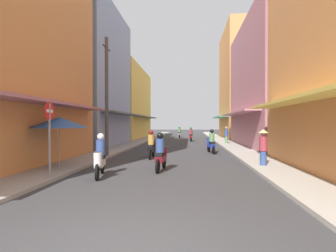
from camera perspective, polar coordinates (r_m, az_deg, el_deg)
The scene contains 18 objects.
ground_plane at distance 26.20m, azimuth 2.85°, elevation -3.71°, with size 116.12×116.12×0.00m, color #38383A.
sidewalk_left at distance 26.74m, azimuth -6.70°, elevation -3.50°, with size 1.80×60.78×0.12m, color #9E9991.
sidewalk_right at distance 26.41m, azimuth 12.52°, elevation -3.56°, with size 1.80×60.78×0.12m, color #ADA89E.
building_left_mid at distance 24.17m, azimuth -18.00°, elevation 9.95°, with size 7.05×9.81×11.82m.
building_left_far at distance 35.26m, azimuth -10.34°, elevation 4.81°, with size 7.05×13.34×9.16m.
building_right_mid at distance 23.65m, azimuth 23.30°, elevation 8.42°, with size 7.05×13.20×10.41m.
building_right_far at distance 36.10m, azimuth 16.89°, elevation 8.72°, with size 7.05×10.81×14.20m.
motorbike_red at distance 28.65m, azimuth 5.06°, elevation -1.94°, with size 0.55×1.81×1.58m.
motorbike_white at distance 9.85m, azimuth -14.70°, elevation -6.67°, with size 0.61×1.79×1.58m.
motorbike_blue at distance 17.20m, azimuth 9.45°, elevation -3.58°, with size 0.59×1.80×1.58m.
motorbike_black at distance 14.58m, azimuth -3.64°, elevation -4.32°, with size 0.55×1.81×1.58m.
motorbike_maroon at distance 10.70m, azimuth -1.56°, elevation -6.08°, with size 0.55×1.81×1.58m.
motorbike_silver at distance 35.52m, azimuth 2.54°, elevation -1.46°, with size 0.55×1.81×1.58m.
pedestrian_crossing at distance 24.82m, azimuth 12.69°, elevation -2.04°, with size 0.34×0.34×1.65m.
pedestrian_midway at distance 12.06m, azimuth 20.18°, elevation -4.18°, with size 0.44×0.44×1.69m.
vendor_umbrella at distance 11.76m, azimuth -22.73°, elevation 0.71°, with size 2.39×2.39×2.21m.
utility_pole at distance 15.25m, azimuth -13.32°, elevation 6.39°, with size 0.20×1.20×6.84m.
street_sign_no_entry at distance 9.46m, azimuth -24.58°, elevation -0.83°, with size 0.07×0.60×2.65m.
Camera 1 is at (0.99, -3.72, 1.93)m, focal length 27.76 mm.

